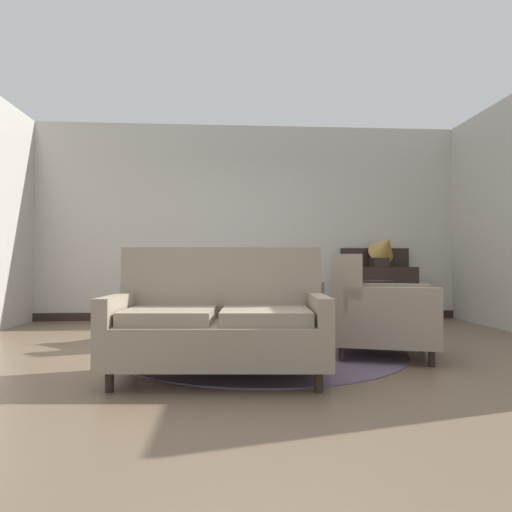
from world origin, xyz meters
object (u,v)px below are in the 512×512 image
Objects in this scene: armchair_near_sideboard at (280,300)px; armchair_far_left at (178,304)px; side_table at (374,302)px; sideboard at (379,289)px; coffee_table at (254,313)px; armchair_beside_settee at (376,312)px; porcelain_vase at (259,287)px; settee at (219,324)px; gramophone at (384,248)px.

armchair_near_sideboard reaches higher than armchair_far_left.
sideboard is (0.50, 1.25, 0.08)m from side_table.
armchair_beside_settee is at bearing -10.75° from coffee_table.
porcelain_vase is 0.31× the size of sideboard.
coffee_table is at bearing 96.44° from armchair_beside_settee.
armchair_far_left is at bearing -172.73° from side_table.
sideboard reaches higher than settee.
gramophone is (2.10, 2.27, 0.70)m from coffee_table.
porcelain_vase is 0.31× the size of armchair_beside_settee.
settee is at bearing -127.37° from gramophone.
coffee_table is at bearing 74.07° from settee.
gramophone is at bearing 56.53° from settee.
sideboard is at bearing 49.16° from coffee_table.
settee is 1.51× the size of sideboard.
side_table reaches higher than coffee_table.
armchair_far_left is (-1.19, -0.19, -0.02)m from armchair_near_sideboard.
armchair_near_sideboard is at bearing 73.73° from settee.
armchair_far_left reaches higher than armchair_beside_settee.
sideboard is (2.38, 3.28, 0.06)m from settee.
porcelain_vase is 1.24m from armchair_far_left.
gramophone is at bearing 47.26° from coffee_table.
armchair_beside_settee is (1.08, -0.18, -0.23)m from porcelain_vase.
side_table is (1.88, 2.03, -0.02)m from settee.
armchair_near_sideboard is 0.94× the size of armchair_far_left.
sideboard is (2.05, 2.37, 0.08)m from coffee_table.
gramophone reaches higher than sideboard.
armchair_near_sideboard reaches higher than settee.
armchair_far_left is at bearing 135.18° from porcelain_vase.
armchair_near_sideboard is at bearing 48.68° from armchair_beside_settee.
porcelain_vase is 0.29× the size of armchair_far_left.
gramophone is (2.43, 3.18, 0.68)m from settee.
sideboard is (0.92, 2.58, 0.06)m from armchair_beside_settee.
porcelain_vase is at bearing 97.19° from armchair_near_sideboard.
porcelain_vase is at bearing -36.81° from coffee_table.
side_table is 1.34m from sideboard.
armchair_far_left is at bearing -153.51° from gramophone.
armchair_beside_settee is at bearing 29.35° from settee.
porcelain_vase reaches higher than side_table.
armchair_near_sideboard is (0.38, 1.01, 0.04)m from coffee_table.
gramophone reaches higher than coffee_table.
coffee_table is 0.96m from settee.
armchair_beside_settee is 2.76m from gramophone.
settee is 2.77m from side_table.
armchair_near_sideboard is at bearing -143.76° from gramophone.
coffee_table is 1.08m from armchair_near_sideboard.
settee is 2.04m from armchair_near_sideboard.
sideboard is at bearing -2.45° from armchair_beside_settee.
side_table is at bearing -111.66° from sideboard.
porcelain_vase is at bearing 83.31° from armchair_far_left.
porcelain_vase is at bearing 70.63° from settee.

